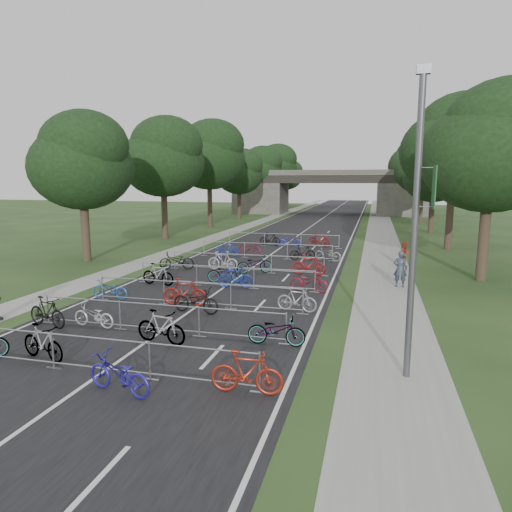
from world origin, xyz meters
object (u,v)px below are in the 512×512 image
Objects in this scene: overpass_bridge at (330,192)px; pedestrian_a at (400,269)px; pedestrian_b at (405,254)px; bike_1 at (43,343)px; bike_2 at (119,374)px; lamppost at (416,223)px.

overpass_bridge reaches higher than pedestrian_a.
bike_1 is at bearing -147.07° from pedestrian_b.
bike_1 is 0.92× the size of bike_2.
overpass_bridge is 52.54m from pedestrian_a.
pedestrian_a reaches higher than pedestrian_b.
lamppost reaches higher than bike_1.
overpass_bridge is at bearing -76.11° from pedestrian_a.
lamppost is 5.03× the size of pedestrian_b.
bike_2 is at bearing -157.67° from lamppost.
overpass_bridge is 19.01× the size of pedestrian_b.
pedestrian_b is at bearing -78.68° from overpass_bridge.
pedestrian_b is at bearing -91.09° from pedestrian_a.
overpass_bridge is 16.86× the size of bike_1.
lamppost is 17.41m from pedestrian_b.
overpass_bridge reaches higher than pedestrian_b.
overpass_bridge is at bearing 13.77° from bike_1.
bike_1 is 3.68m from bike_2.
lamppost is 11.32m from bike_1.
pedestrian_b is at bearing 171.37° from bike_2.
pedestrian_a is 1.14× the size of pedestrian_b.
pedestrian_b is (0.87, 17.04, -3.46)m from lamppost.
overpass_bridge is at bearing 75.87° from pedestrian_b.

